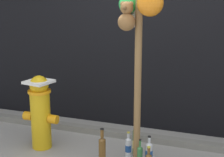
# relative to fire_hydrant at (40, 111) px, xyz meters

# --- Properties ---
(building_wall) EXTENTS (10.00, 0.20, 3.33)m
(building_wall) POSITION_rel_fire_hydrant_xyz_m (1.06, 1.11, 1.21)
(building_wall) COLOR black
(building_wall) RESTS_ON ground_plane
(curb_strip) EXTENTS (8.00, 0.12, 0.08)m
(curb_strip) POSITION_rel_fire_hydrant_xyz_m (1.06, 0.59, -0.42)
(curb_strip) COLOR slate
(curb_strip) RESTS_ON ground_plane
(fire_hydrant) EXTENTS (0.44, 0.32, 0.88)m
(fire_hydrant) POSITION_rel_fire_hydrant_xyz_m (0.00, 0.00, 0.00)
(fire_hydrant) COLOR gold
(fire_hydrant) RESTS_ON ground_plane
(bottle_0) EXTENTS (0.08, 0.08, 0.40)m
(bottle_0) POSITION_rel_fire_hydrant_xyz_m (0.82, -0.13, -0.29)
(bottle_0) COLOR brown
(bottle_0) RESTS_ON ground_plane
(bottle_1) EXTENTS (0.07, 0.07, 0.39)m
(bottle_1) POSITION_rel_fire_hydrant_xyz_m (1.10, 0.22, -0.31)
(bottle_1) COLOR #337038
(bottle_1) RESTS_ON ground_plane
(bottle_2) EXTENTS (0.08, 0.08, 0.34)m
(bottle_2) POSITION_rel_fire_hydrant_xyz_m (1.31, -0.02, -0.32)
(bottle_2) COLOR silver
(bottle_2) RESTS_ON ground_plane
(bottle_5) EXTENTS (0.07, 0.07, 0.29)m
(bottle_5) POSITION_rel_fire_hydrant_xyz_m (1.04, 0.11, -0.34)
(bottle_5) COLOR silver
(bottle_5) RESTS_ON ground_plane
(litter_2) EXTENTS (0.11, 0.10, 0.01)m
(litter_2) POSITION_rel_fire_hydrant_xyz_m (-0.24, 0.23, -0.46)
(litter_2) COLOR tan
(litter_2) RESTS_ON ground_plane
(litter_3) EXTENTS (0.13, 0.11, 0.01)m
(litter_3) POSITION_rel_fire_hydrant_xyz_m (0.91, 0.79, -0.46)
(litter_3) COLOR tan
(litter_3) RESTS_ON ground_plane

